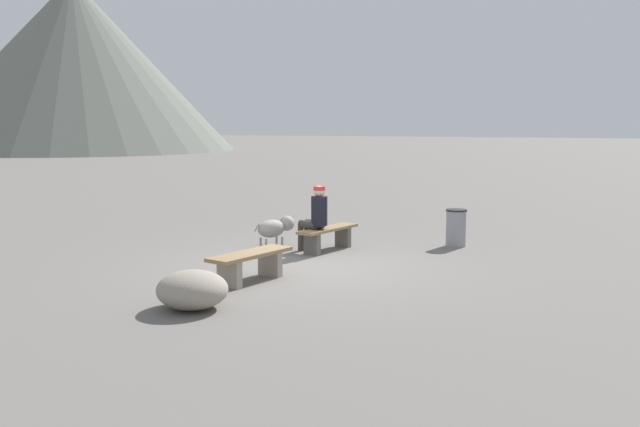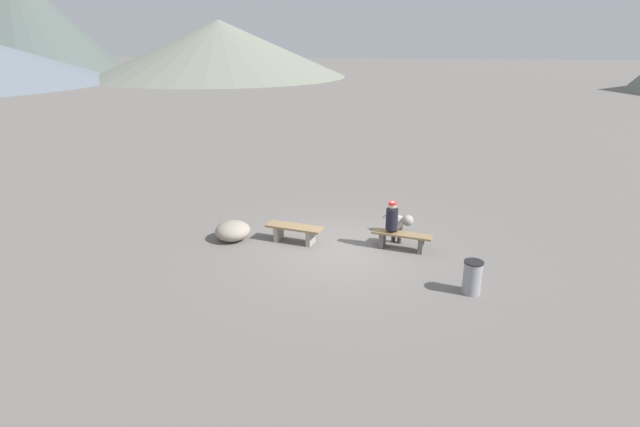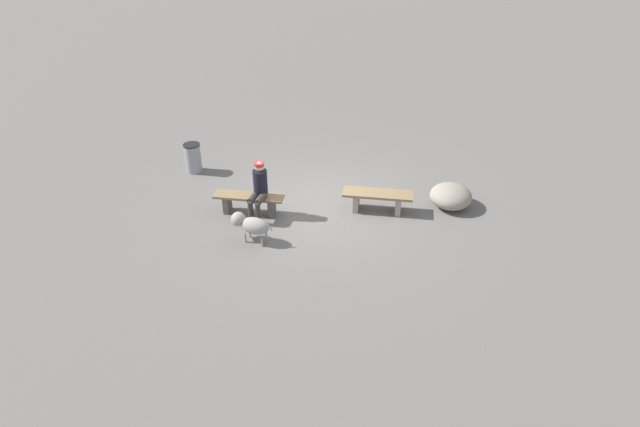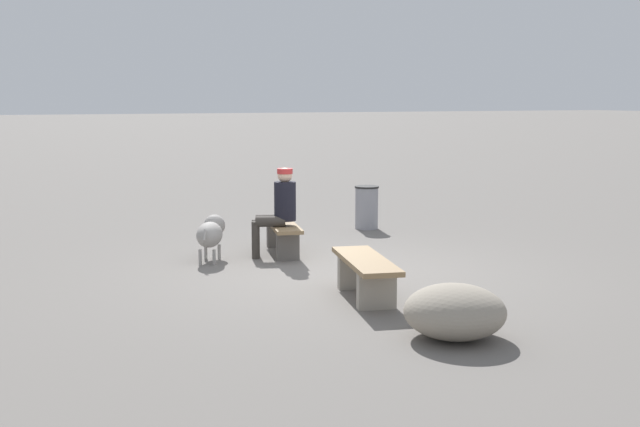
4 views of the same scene
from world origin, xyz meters
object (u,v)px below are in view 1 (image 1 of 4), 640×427
object	(u,v)px
dog	(276,227)
trash_bin	(456,228)
bench_right	(328,235)
boulder	(192,290)
bench_left	(250,261)
seated_person	(316,214)

from	to	relation	value
dog	trash_bin	bearing A→B (deg)	-37.28
bench_right	dog	bearing A→B (deg)	106.59
boulder	dog	bearing A→B (deg)	12.64
bench_left	seated_person	bearing A→B (deg)	13.89
bench_left	boulder	bearing A→B (deg)	-164.80
bench_left	dog	distance (m)	2.93
seated_person	trash_bin	bearing A→B (deg)	-32.50
bench_left	dog	bearing A→B (deg)	32.51
bench_right	dog	world-z (taller)	dog
seated_person	boulder	world-z (taller)	seated_person
dog	trash_bin	distance (m)	3.57
seated_person	dog	world-z (taller)	seated_person
dog	boulder	world-z (taller)	dog
bench_left	dog	xyz separation A→B (m)	(2.77, 0.95, 0.08)
bench_left	bench_right	bearing A→B (deg)	10.71
seated_person	bench_right	bearing A→B (deg)	-11.69
seated_person	trash_bin	world-z (taller)	seated_person
bench_left	bench_right	world-z (taller)	bench_left
bench_left	seated_person	distance (m)	2.62
bench_right	seated_person	size ratio (longest dim) A/B	1.24
bench_right	trash_bin	world-z (taller)	trash_bin
trash_bin	boulder	world-z (taller)	trash_bin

